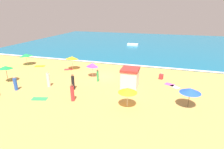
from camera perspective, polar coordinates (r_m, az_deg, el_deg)
The scene contains 22 objects.
ground_plane at distance 24.90m, azimuth -3.69°, elevation -0.57°, with size 60.00×60.00×0.00m, color #E0A856.
ocean_water at distance 51.26m, azimuth 7.41°, elevation 9.90°, with size 60.00×44.00×0.10m, color #146B93.
wave_breaker_foam at distance 30.55m, azimuth 0.42°, elevation 3.52°, with size 57.00×0.70×0.01m, color white.
lifeguard_cabana at distance 20.88m, azimuth 5.71°, elevation -1.11°, with size 1.97×2.16×2.41m.
beach_umbrella_0 at distance 17.96m, azimuth 23.58°, elevation -4.67°, with size 2.69×2.69×1.94m.
beach_umbrella_1 at distance 16.57m, azimuth 4.98°, elevation -4.99°, with size 2.26×2.25×1.92m.
beach_umbrella_3 at distance 27.98m, azimuth -12.59°, elevation 5.18°, with size 2.36×2.39×2.15m.
beach_umbrella_4 at distance 25.85m, azimuth -30.70°, elevation 1.95°, with size 1.96×1.97×2.18m.
beach_umbrella_6 at distance 24.37m, azimuth -6.25°, elevation 3.02°, with size 2.26×2.27×1.99m.
beach_umbrella_7 at distance 32.95m, azimuth -25.64°, elevation 5.56°, with size 2.78×2.76×1.98m.
beachgoer_0 at distance 18.40m, azimuth -12.46°, elevation -5.76°, with size 0.52×0.52×1.80m.
beachgoer_1 at distance 23.11m, azimuth -28.30°, elevation -2.62°, with size 0.53×0.53×1.65m.
beachgoer_2 at distance 22.90m, azimuth -4.57°, elevation -0.37°, with size 0.39×0.39×1.60m.
beachgoer_3 at distance 20.93m, azimuth -12.29°, elevation -2.40°, with size 0.40×0.40×1.89m.
beachgoer_4 at distance 24.63m, azimuth 15.30°, elevation -0.56°, with size 0.59×0.59×0.91m.
beachgoer_5 at distance 22.55m, azimuth -19.53°, elevation -1.57°, with size 0.44×0.44×1.85m.
beach_towel_0 at distance 22.73m, azimuth 19.28°, elevation -3.71°, with size 1.31×1.27×0.01m.
beach_towel_1 at distance 28.54m, azimuth -13.64°, elevation 1.57°, with size 1.49×1.26×0.01m.
beach_towel_2 at distance 31.67m, azimuth -21.90°, elevation 2.47°, with size 1.83×1.41×0.01m.
beach_towel_3 at distance 23.24m, azimuth 17.79°, elevation -3.02°, with size 1.41×1.27×0.01m.
beach_towel_4 at distance 20.11m, azimuth -21.98°, elevation -7.17°, with size 1.78×1.20×0.01m.
small_boat_0 at distance 46.83m, azimuth 6.59°, elevation 9.38°, with size 2.73×1.37×0.49m.
Camera 1 is at (8.29, -21.85, 8.59)m, focal length 28.84 mm.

